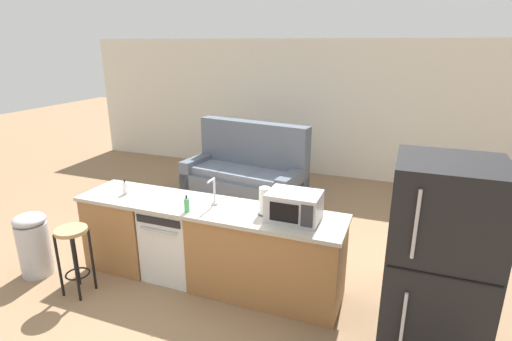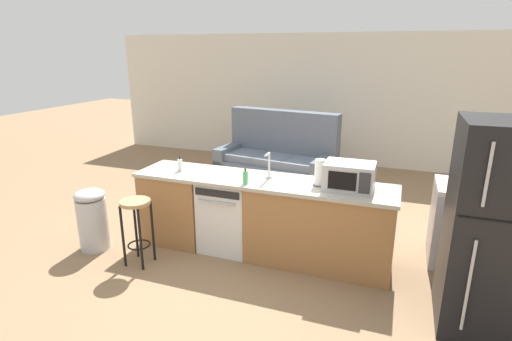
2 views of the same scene
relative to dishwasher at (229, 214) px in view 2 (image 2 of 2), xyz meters
name	(u,v)px [view 2 (image 2 of 2)]	position (x,y,z in m)	size (l,w,h in m)	color
ground_plane	(249,250)	(0.25, 0.00, -0.42)	(24.00, 24.00, 0.00)	#896B4C
wall_back	(338,100)	(0.55, 4.20, 0.88)	(10.00, 0.06, 2.60)	silver
kitchen_counter	(268,220)	(0.49, 0.00, 0.00)	(2.94, 0.66, 0.90)	#9E6B3D
dishwasher	(229,214)	(0.00, 0.00, 0.00)	(0.58, 0.61, 0.84)	silver
stove_range	(469,226)	(2.60, 0.55, 0.03)	(0.76, 0.68, 0.90)	#B7B7BC
refrigerator	(496,230)	(2.60, -0.55, 0.47)	(0.72, 0.73, 1.78)	black
microwave	(349,176)	(1.36, 0.00, 0.62)	(0.50, 0.37, 0.28)	#B7B7BC
sink_faucet	(269,167)	(0.47, 0.05, 0.61)	(0.07, 0.18, 0.30)	silver
paper_towel_roll	(320,173)	(1.05, 0.02, 0.62)	(0.14, 0.14, 0.28)	#4C4C51
soap_bottle	(245,177)	(0.30, -0.20, 0.55)	(0.06, 0.06, 0.18)	#4CB266
dish_soap_bottle	(180,165)	(-0.60, -0.02, 0.55)	(0.06, 0.06, 0.18)	silver
kettle	(498,184)	(2.77, 0.42, 0.56)	(0.21, 0.17, 0.19)	red
bar_stool	(137,218)	(-0.77, -0.69, 0.11)	(0.32, 0.32, 0.74)	tan
trash_bin	(92,219)	(-1.49, -0.58, -0.04)	(0.35, 0.35, 0.74)	#B7B7BC
couch	(278,162)	(-0.16, 2.48, -0.03)	(2.11, 1.19, 1.27)	#515B6B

